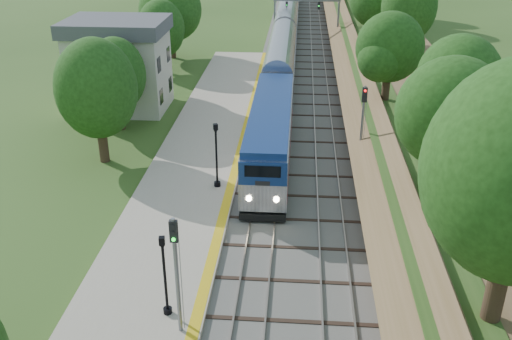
# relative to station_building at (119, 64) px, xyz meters

# --- Properties ---
(trackbed) EXTENTS (9.50, 170.00, 0.28)m
(trackbed) POSITION_rel_station_building_xyz_m (16.00, 30.00, -4.02)
(trackbed) COLOR #4C4944
(trackbed) RESTS_ON ground
(platform) EXTENTS (6.40, 68.00, 0.38)m
(platform) POSITION_rel_station_building_xyz_m (8.80, -14.00, -3.90)
(platform) COLOR #A19582
(platform) RESTS_ON ground
(yellow_stripe) EXTENTS (0.55, 68.00, 0.01)m
(yellow_stripe) POSITION_rel_station_building_xyz_m (11.65, -14.00, -3.70)
(yellow_stripe) COLOR gold
(yellow_stripe) RESTS_ON platform
(embankment) EXTENTS (10.64, 170.00, 11.70)m
(embankment) POSITION_rel_station_building_xyz_m (24.35, 30.00, -2.14)
(embankment) COLOR brown
(embankment) RESTS_ON ground
(station_building) EXTENTS (8.60, 6.60, 8.00)m
(station_building) POSITION_rel_station_building_xyz_m (0.00, 0.00, 0.00)
(station_building) COLOR beige
(station_building) RESTS_ON ground
(signal_gantry) EXTENTS (8.40, 0.38, 6.20)m
(signal_gantry) POSITION_rel_station_building_xyz_m (16.47, 24.99, 0.73)
(signal_gantry) COLOR slate
(signal_gantry) RESTS_ON ground
(trees_behind_platform) EXTENTS (7.82, 53.32, 7.21)m
(trees_behind_platform) POSITION_rel_station_building_xyz_m (2.83, -9.33, 0.44)
(trees_behind_platform) COLOR #332316
(trees_behind_platform) RESTS_ON ground
(train) EXTENTS (2.82, 93.98, 4.14)m
(train) POSITION_rel_station_building_xyz_m (14.00, 26.49, -1.94)
(train) COLOR black
(train) RESTS_ON trackbed
(lamppost_mid) EXTENTS (0.40, 0.40, 4.03)m
(lamppost_mid) POSITION_rel_station_building_xyz_m (10.29, -28.17, -1.91)
(lamppost_mid) COLOR black
(lamppost_mid) RESTS_ON platform
(lamppost_far) EXTENTS (0.43, 0.43, 4.32)m
(lamppost_far) POSITION_rel_station_building_xyz_m (10.78, -15.50, -1.78)
(lamppost_far) COLOR black
(lamppost_far) RESTS_ON platform
(signal_platform) EXTENTS (0.33, 0.26, 5.60)m
(signal_platform) POSITION_rel_station_building_xyz_m (11.10, -29.23, -0.27)
(signal_platform) COLOR slate
(signal_platform) RESTS_ON platform
(signal_farside) EXTENTS (0.34, 0.27, 6.13)m
(signal_farside) POSITION_rel_station_building_xyz_m (20.20, -11.91, -0.23)
(signal_farside) COLOR slate
(signal_farside) RESTS_ON ground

